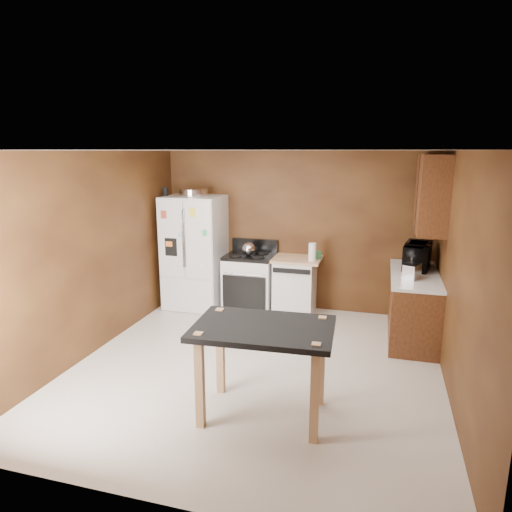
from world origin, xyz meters
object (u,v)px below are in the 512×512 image
at_px(roasting_pan, 194,192).
at_px(microwave, 417,257).
at_px(paper_towel, 312,252).
at_px(kettle, 249,249).
at_px(refrigerator, 195,252).
at_px(pen_cup, 165,192).
at_px(island, 263,339).
at_px(toaster, 412,271).
at_px(green_canister, 318,255).
at_px(gas_range, 250,282).
at_px(dishwasher, 295,285).

xyz_separation_m(roasting_pan, microwave, (3.37, -0.16, -0.79)).
distance_m(roasting_pan, paper_towel, 2.08).
bearing_deg(kettle, refrigerator, -179.57).
relative_size(pen_cup, island, 0.10).
bearing_deg(roasting_pan, refrigerator, -95.57).
distance_m(paper_towel, refrigerator, 1.91).
xyz_separation_m(kettle, refrigerator, (-0.90, -0.01, -0.10)).
xyz_separation_m(paper_towel, microwave, (1.47, -0.11, 0.04)).
relative_size(toaster, microwave, 0.43).
distance_m(pen_cup, refrigerator, 1.06).
height_order(green_canister, microwave, microwave).
relative_size(toaster, island, 0.19).
distance_m(toaster, microwave, 0.56).
xyz_separation_m(paper_towel, island, (-0.03, -2.77, -0.25)).
height_order(toaster, refrigerator, refrigerator).
height_order(pen_cup, toaster, pen_cup).
bearing_deg(paper_towel, gas_range, 175.00).
distance_m(microwave, refrigerator, 3.38).
bearing_deg(microwave, kettle, 97.23).
xyz_separation_m(roasting_pan, gas_range, (0.91, 0.03, -1.39)).
bearing_deg(island, kettle, 109.15).
relative_size(pen_cup, green_canister, 1.16).
bearing_deg(refrigerator, microwave, -2.29).
bearing_deg(microwave, green_canister, 89.43).
relative_size(green_canister, dishwasher, 0.13).
distance_m(toaster, dishwasher, 1.90).
bearing_deg(paper_towel, roasting_pan, 178.43).
relative_size(pen_cup, dishwasher, 0.15).
bearing_deg(dishwasher, island, -85.11).
xyz_separation_m(kettle, green_canister, (1.07, 0.13, -0.06)).
height_order(roasting_pan, dishwasher, roasting_pan).
bearing_deg(roasting_pan, pen_cup, -169.26).
relative_size(pen_cup, gas_range, 0.12).
bearing_deg(kettle, dishwasher, 6.15).
relative_size(paper_towel, microwave, 0.45).
relative_size(green_canister, refrigerator, 0.06).
height_order(paper_towel, toaster, paper_towel).
bearing_deg(gas_range, toaster, -17.29).
bearing_deg(refrigerator, toaster, -11.67).
xyz_separation_m(roasting_pan, dishwasher, (1.63, 0.06, -1.40)).
bearing_deg(pen_cup, green_canister, 4.72).
xyz_separation_m(pen_cup, dishwasher, (2.07, 0.14, -1.41)).
distance_m(pen_cup, gas_range, 1.95).
height_order(roasting_pan, kettle, roasting_pan).
bearing_deg(microwave, paper_towel, 96.30).
height_order(microwave, dishwasher, microwave).
xyz_separation_m(green_canister, gas_range, (-1.06, -0.08, -0.48)).
relative_size(pen_cup, kettle, 0.63).
relative_size(gas_range, dishwasher, 1.24).
height_order(roasting_pan, refrigerator, roasting_pan).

